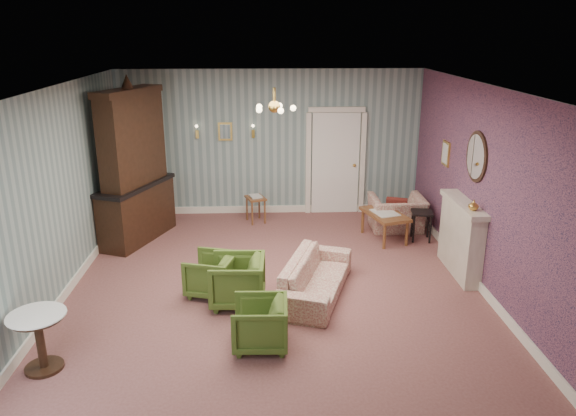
{
  "coord_description": "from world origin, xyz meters",
  "views": [
    {
      "loc": [
        -0.16,
        -7.36,
        3.65
      ],
      "look_at": [
        0.2,
        0.4,
        1.1
      ],
      "focal_mm": 34.39,
      "sensor_mm": 36.0,
      "label": 1
    }
  ],
  "objects_px": {
    "coffee_table": "(384,226)",
    "side_table_black": "(421,226)",
    "olive_chair_a": "(260,321)",
    "wingback_chair": "(397,208)",
    "olive_chair_b": "(237,279)",
    "fireplace": "(461,238)",
    "sofa_chintz": "(316,271)",
    "pedestal_table": "(40,342)",
    "dresser": "(133,162)",
    "olive_chair_c": "(211,272)"
  },
  "relations": [
    {
      "from": "coffee_table",
      "to": "side_table_black",
      "type": "distance_m",
      "value": 0.65
    },
    {
      "from": "olive_chair_a",
      "to": "wingback_chair",
      "type": "relative_size",
      "value": 0.67
    },
    {
      "from": "olive_chair_b",
      "to": "fireplace",
      "type": "xyz_separation_m",
      "value": [
        3.4,
        0.87,
        0.21
      ]
    },
    {
      "from": "olive_chair_a",
      "to": "olive_chair_b",
      "type": "xyz_separation_m",
      "value": [
        -0.31,
        1.09,
        0.04
      ]
    },
    {
      "from": "wingback_chair",
      "to": "sofa_chintz",
      "type": "bearing_deg",
      "value": 55.32
    },
    {
      "from": "coffee_table",
      "to": "pedestal_table",
      "type": "distance_m",
      "value": 6.0
    },
    {
      "from": "olive_chair_b",
      "to": "coffee_table",
      "type": "xyz_separation_m",
      "value": [
        2.54,
        2.34,
        -0.12
      ]
    },
    {
      "from": "fireplace",
      "to": "side_table_black",
      "type": "relative_size",
      "value": 2.57
    },
    {
      "from": "sofa_chintz",
      "to": "fireplace",
      "type": "relative_size",
      "value": 1.33
    },
    {
      "from": "olive_chair_a",
      "to": "coffee_table",
      "type": "relative_size",
      "value": 0.67
    },
    {
      "from": "olive_chair_b",
      "to": "fireplace",
      "type": "distance_m",
      "value": 3.51
    },
    {
      "from": "side_table_black",
      "to": "olive_chair_b",
      "type": "bearing_deg",
      "value": -144.81
    },
    {
      "from": "dresser",
      "to": "pedestal_table",
      "type": "distance_m",
      "value": 4.15
    },
    {
      "from": "olive_chair_a",
      "to": "pedestal_table",
      "type": "distance_m",
      "value": 2.45
    },
    {
      "from": "wingback_chair",
      "to": "side_table_black",
      "type": "relative_size",
      "value": 1.82
    },
    {
      "from": "wingback_chair",
      "to": "olive_chair_a",
      "type": "bearing_deg",
      "value": 56.51
    },
    {
      "from": "sofa_chintz",
      "to": "pedestal_table",
      "type": "relative_size",
      "value": 2.71
    },
    {
      "from": "dresser",
      "to": "pedestal_table",
      "type": "bearing_deg",
      "value": -71.55
    },
    {
      "from": "olive_chair_b",
      "to": "dresser",
      "type": "xyz_separation_m",
      "value": [
        -1.88,
        2.55,
        1.05
      ]
    },
    {
      "from": "sofa_chintz",
      "to": "pedestal_table",
      "type": "xyz_separation_m",
      "value": [
        -3.21,
        -1.68,
        -0.02
      ]
    },
    {
      "from": "wingback_chair",
      "to": "olive_chair_c",
      "type": "bearing_deg",
      "value": 37.35
    },
    {
      "from": "dresser",
      "to": "fireplace",
      "type": "distance_m",
      "value": 5.61
    },
    {
      "from": "sofa_chintz",
      "to": "coffee_table",
      "type": "distance_m",
      "value": 2.56
    },
    {
      "from": "coffee_table",
      "to": "pedestal_table",
      "type": "height_order",
      "value": "pedestal_table"
    },
    {
      "from": "olive_chair_b",
      "to": "sofa_chintz",
      "type": "relative_size",
      "value": 0.4
    },
    {
      "from": "olive_chair_b",
      "to": "olive_chair_c",
      "type": "height_order",
      "value": "olive_chair_b"
    },
    {
      "from": "olive_chair_b",
      "to": "olive_chair_c",
      "type": "bearing_deg",
      "value": -127.1
    },
    {
      "from": "olive_chair_c",
      "to": "dresser",
      "type": "distance_m",
      "value": 2.91
    },
    {
      "from": "olive_chair_b",
      "to": "coffee_table",
      "type": "height_order",
      "value": "olive_chair_b"
    },
    {
      "from": "olive_chair_a",
      "to": "side_table_black",
      "type": "relative_size",
      "value": 1.21
    },
    {
      "from": "olive_chair_b",
      "to": "wingback_chair",
      "type": "height_order",
      "value": "wingback_chair"
    },
    {
      "from": "wingback_chair",
      "to": "side_table_black",
      "type": "distance_m",
      "value": 0.68
    },
    {
      "from": "sofa_chintz",
      "to": "side_table_black",
      "type": "height_order",
      "value": "sofa_chintz"
    },
    {
      "from": "sofa_chintz",
      "to": "pedestal_table",
      "type": "bearing_deg",
      "value": 135.96
    },
    {
      "from": "olive_chair_a",
      "to": "fireplace",
      "type": "xyz_separation_m",
      "value": [
        3.09,
        1.96,
        0.25
      ]
    },
    {
      "from": "olive_chair_a",
      "to": "olive_chair_c",
      "type": "bearing_deg",
      "value": -151.97
    },
    {
      "from": "dresser",
      "to": "side_table_black",
      "type": "height_order",
      "value": "dresser"
    },
    {
      "from": "wingback_chair",
      "to": "pedestal_table",
      "type": "distance_m",
      "value": 6.58
    },
    {
      "from": "olive_chair_b",
      "to": "olive_chair_c",
      "type": "distance_m",
      "value": 0.5
    },
    {
      "from": "coffee_table",
      "to": "sofa_chintz",
      "type": "bearing_deg",
      "value": -124.31
    },
    {
      "from": "sofa_chintz",
      "to": "coffee_table",
      "type": "height_order",
      "value": "sofa_chintz"
    },
    {
      "from": "fireplace",
      "to": "coffee_table",
      "type": "height_order",
      "value": "fireplace"
    },
    {
      "from": "olive_chair_b",
      "to": "fireplace",
      "type": "bearing_deg",
      "value": 106.71
    },
    {
      "from": "olive_chair_b",
      "to": "wingback_chair",
      "type": "bearing_deg",
      "value": 136.86
    },
    {
      "from": "olive_chair_a",
      "to": "dresser",
      "type": "relative_size",
      "value": 0.23
    },
    {
      "from": "olive_chair_b",
      "to": "sofa_chintz",
      "type": "xyz_separation_m",
      "value": [
        1.1,
        0.23,
        -0.01
      ]
    },
    {
      "from": "olive_chair_c",
      "to": "pedestal_table",
      "type": "xyz_separation_m",
      "value": [
        -1.73,
        -1.77,
        0.01
      ]
    },
    {
      "from": "olive_chair_b",
      "to": "sofa_chintz",
      "type": "distance_m",
      "value": 1.13
    },
    {
      "from": "dresser",
      "to": "fireplace",
      "type": "bearing_deg",
      "value": 4.06
    },
    {
      "from": "olive_chair_b",
      "to": "pedestal_table",
      "type": "bearing_deg",
      "value": -53.1
    }
  ]
}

